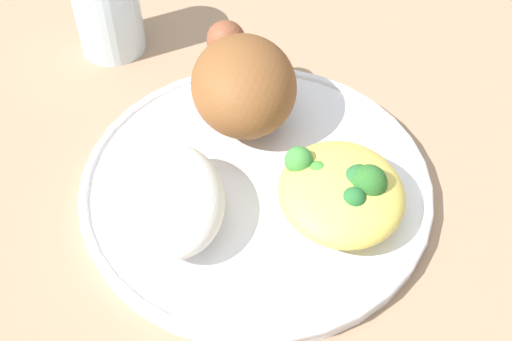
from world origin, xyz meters
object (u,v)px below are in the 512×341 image
roasted_chicken (247,83)px  water_glass (107,7)px  plate (256,185)px  rice_pile (175,198)px  mac_cheese_with_broccoli (342,190)px

roasted_chicken → water_glass: water_glass is taller
plate → roasted_chicken: 0.09m
rice_pile → roasted_chicken: bearing=-33.9°
water_glass → roasted_chicken: bearing=-139.1°
rice_pile → water_glass: water_glass is taller
roasted_chicken → mac_cheese_with_broccoli: bearing=-152.5°
plate → water_glass: water_glass is taller
plate → roasted_chicken: size_ratio=2.55×
rice_pile → mac_cheese_with_broccoli: (-0.01, -0.12, -0.00)m
water_glass → plate: bearing=-151.3°
roasted_chicken → rice_pile: size_ratio=1.06×
roasted_chicken → water_glass: size_ratio=1.16×
roasted_chicken → rice_pile: (-0.10, 0.07, -0.02)m
roasted_chicken → rice_pile: roasted_chicken is taller
rice_pile → mac_cheese_with_broccoli: size_ratio=1.02×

